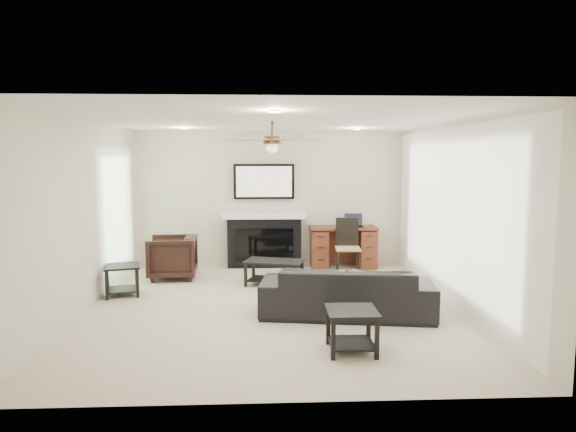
# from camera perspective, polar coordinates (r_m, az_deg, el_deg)

# --- Properties ---
(room_shell) EXTENTS (5.50, 5.54, 2.52)m
(room_shell) POSITION_cam_1_polar(r_m,az_deg,el_deg) (6.88, -0.19, 3.71)
(room_shell) COLOR beige
(room_shell) RESTS_ON ground
(sofa) EXTENTS (2.30, 1.17, 0.64)m
(sofa) POSITION_cam_1_polar(r_m,az_deg,el_deg) (6.70, 6.55, -8.24)
(sofa) COLOR black
(sofa) RESTS_ON ground
(armchair) EXTENTS (0.83, 0.81, 0.72)m
(armchair) POSITION_cam_1_polar(r_m,az_deg,el_deg) (8.84, -12.74, -4.48)
(armchair) COLOR black
(armchair) RESTS_ON ground
(coffee_table) EXTENTS (1.00, 0.73, 0.40)m
(coffee_table) POSITION_cam_1_polar(r_m,az_deg,el_deg) (8.20, -1.54, -6.32)
(coffee_table) COLOR black
(coffee_table) RESTS_ON ground
(end_table_near) EXTENTS (0.53, 0.53, 0.45)m
(end_table_near) POSITION_cam_1_polar(r_m,az_deg,el_deg) (5.52, 7.08, -12.52)
(end_table_near) COLOR black
(end_table_near) RESTS_ON ground
(end_table_left) EXTENTS (0.62, 0.62, 0.45)m
(end_table_left) POSITION_cam_1_polar(r_m,az_deg,el_deg) (7.98, -17.95, -6.81)
(end_table_left) COLOR black
(end_table_left) RESTS_ON ground
(fireplace_unit) EXTENTS (1.52, 0.34, 1.91)m
(fireplace_unit) POSITION_cam_1_polar(r_m,az_deg,el_deg) (9.43, -2.66, 0.02)
(fireplace_unit) COLOR black
(fireplace_unit) RESTS_ON ground
(desk) EXTENTS (1.22, 0.56, 0.76)m
(desk) POSITION_cam_1_polar(r_m,az_deg,el_deg) (9.51, 6.13, -3.45)
(desk) COLOR #441D11
(desk) RESTS_ON ground
(desk_chair) EXTENTS (0.45, 0.47, 0.97)m
(desk_chair) POSITION_cam_1_polar(r_m,az_deg,el_deg) (8.96, 6.68, -3.40)
(desk_chair) COLOR black
(desk_chair) RESTS_ON ground
(laptop) EXTENTS (0.33, 0.24, 0.23)m
(laptop) POSITION_cam_1_polar(r_m,az_deg,el_deg) (9.46, 7.38, -0.50)
(laptop) COLOR black
(laptop) RESTS_ON desk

